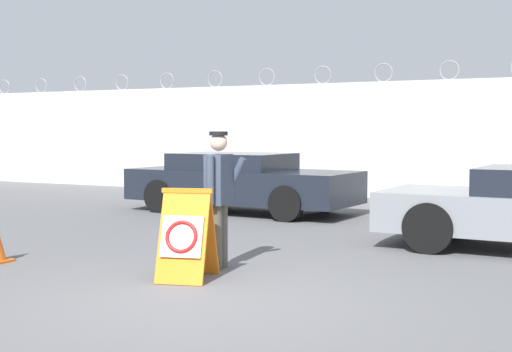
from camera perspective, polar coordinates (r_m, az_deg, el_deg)
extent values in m
plane|color=#5B5B5E|center=(7.21, -4.16, -9.86)|extent=(90.00, 90.00, 0.00)
cube|color=silver|center=(17.52, 15.12, 2.76)|extent=(36.00, 0.30, 2.87)
torus|color=gray|center=(24.92, -19.48, 6.74)|extent=(0.47, 0.03, 0.47)
torus|color=gray|center=(23.79, -16.81, 6.94)|extent=(0.47, 0.03, 0.47)
torus|color=gray|center=(22.71, -13.87, 7.15)|extent=(0.47, 0.03, 0.47)
torus|color=gray|center=(21.70, -10.66, 7.36)|extent=(0.47, 0.03, 0.47)
torus|color=gray|center=(20.76, -7.13, 7.57)|extent=(0.47, 0.03, 0.47)
torus|color=gray|center=(19.91, -3.29, 7.75)|extent=(0.47, 0.03, 0.47)
torus|color=gray|center=(19.15, 0.89, 7.92)|extent=(0.47, 0.03, 0.47)
torus|color=gray|center=(18.50, 5.38, 8.05)|extent=(0.47, 0.03, 0.47)
torus|color=gray|center=(17.97, 10.17, 8.14)|extent=(0.47, 0.03, 0.47)
torus|color=gray|center=(17.57, 15.22, 8.17)|extent=(0.47, 0.03, 0.47)
cube|color=orange|center=(7.96, -5.87, -4.95)|extent=(0.63, 0.51, 1.00)
cube|color=orange|center=(8.29, -5.13, -4.61)|extent=(0.63, 0.51, 1.00)
cube|color=orange|center=(8.07, -5.52, -1.17)|extent=(0.59, 0.21, 0.05)
cube|color=white|center=(7.93, -5.96, -4.85)|extent=(0.50, 0.29, 0.45)
torus|color=red|center=(7.92, -5.98, -4.86)|extent=(0.40, 0.26, 0.37)
cylinder|color=#514C42|center=(8.62, -3.22, -4.94)|extent=(0.15, 0.15, 0.79)
cylinder|color=#514C42|center=(8.79, -2.77, -4.77)|extent=(0.15, 0.15, 0.79)
cube|color=#384256|center=(8.63, -3.01, -0.28)|extent=(0.27, 0.44, 0.61)
sphere|color=#DBB293|center=(8.61, -3.02, 2.71)|extent=(0.21, 0.21, 0.21)
cylinder|color=#384256|center=(8.39, -3.67, -0.31)|extent=(0.09, 0.09, 0.58)
cylinder|color=#384256|center=(8.83, -1.78, -0.26)|extent=(0.33, 0.13, 0.56)
cylinder|color=black|center=(8.61, -3.02, 3.42)|extent=(0.22, 0.22, 0.05)
cylinder|color=black|center=(14.62, 5.55, -1.61)|extent=(0.68, 0.24, 0.67)
cylinder|color=black|center=(13.10, 2.44, -2.22)|extent=(0.68, 0.24, 0.67)
cylinder|color=black|center=(16.06, -3.98, -1.12)|extent=(0.68, 0.24, 0.67)
cylinder|color=black|center=(14.68, -7.72, -1.60)|extent=(0.68, 0.24, 0.67)
cube|color=black|center=(14.54, -1.10, -0.76)|extent=(4.80, 2.06, 0.64)
cube|color=black|center=(14.63, -1.89, 1.19)|extent=(2.35, 1.75, 0.34)
cylinder|color=black|center=(10.03, 13.64, -4.06)|extent=(0.71, 0.22, 0.70)
cylinder|color=black|center=(11.66, 15.87, -3.02)|extent=(0.71, 0.22, 0.70)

